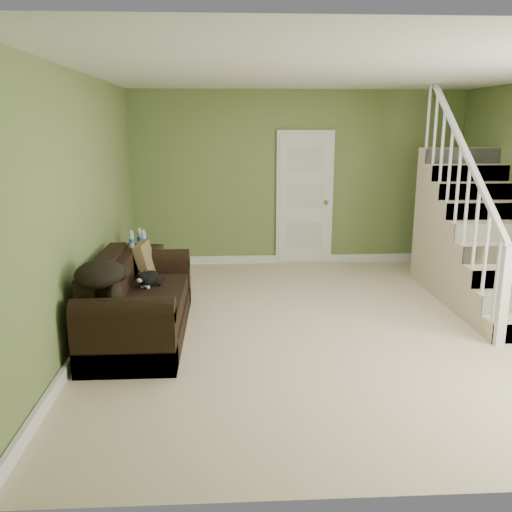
{
  "coord_description": "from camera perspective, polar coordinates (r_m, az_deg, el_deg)",
  "views": [
    {
      "loc": [
        -1.09,
        -5.42,
        2.11
      ],
      "look_at": [
        -0.77,
        0.3,
        0.71
      ],
      "focal_mm": 38.0,
      "sensor_mm": 36.0,
      "label": 1
    }
  ],
  "objects": [
    {
      "name": "floor",
      "position": [
        5.92,
        7.71,
        -7.24
      ],
      "size": [
        5.0,
        5.5,
        0.01
      ],
      "primitive_type": "cube",
      "color": "#C7B390",
      "rests_on": "ground"
    },
    {
      "name": "ceiling",
      "position": [
        5.55,
        8.61,
        18.69
      ],
      "size": [
        5.0,
        5.5,
        0.01
      ],
      "primitive_type": "cube",
      "color": "white",
      "rests_on": "wall_back"
    },
    {
      "name": "door",
      "position": [
        8.29,
        5.14,
        6.05
      ],
      "size": [
        0.86,
        0.12,
        2.02
      ],
      "color": "white",
      "rests_on": "floor"
    },
    {
      "name": "side_table",
      "position": [
        7.11,
        -12.11,
        -1.32
      ],
      "size": [
        0.58,
        0.58,
        0.81
      ],
      "rotation": [
        0.0,
        0.0,
        -0.23
      ],
      "color": "black",
      "rests_on": "floor"
    },
    {
      "name": "baseboard_back",
      "position": [
        8.47,
        4.32,
        -0.29
      ],
      "size": [
        5.0,
        0.04,
        0.12
      ],
      "primitive_type": "cube",
      "color": "white",
      "rests_on": "floor"
    },
    {
      "name": "throw_blanket",
      "position": [
        4.93,
        -16.15,
        -1.81
      ],
      "size": [
        0.51,
        0.62,
        0.23
      ],
      "primitive_type": "ellipsoid",
      "rotation": [
        0.0,
        0.0,
        0.19
      ],
      "color": "black",
      "rests_on": "sofa"
    },
    {
      "name": "baseboard_left",
      "position": [
        5.96,
        -16.48,
        -6.94
      ],
      "size": [
        0.04,
        5.5,
        0.12
      ],
      "primitive_type": "cube",
      "color": "white",
      "rests_on": "floor"
    },
    {
      "name": "wall_front",
      "position": [
        3.0,
        18.3,
        -2.57
      ],
      "size": [
        5.0,
        0.04,
        2.6
      ],
      "primitive_type": "cube",
      "color": "olive",
      "rests_on": "floor"
    },
    {
      "name": "cat",
      "position": [
        5.81,
        -11.2,
        -2.37
      ],
      "size": [
        0.27,
        0.47,
        0.22
      ],
      "rotation": [
        0.0,
        0.0,
        -0.36
      ],
      "color": "black",
      "rests_on": "sofa"
    },
    {
      "name": "banana",
      "position": [
        5.24,
        -11.81,
        -4.85
      ],
      "size": [
        0.1,
        0.2,
        0.05
      ],
      "primitive_type": "ellipsoid",
      "rotation": [
        0.0,
        0.0,
        0.25
      ],
      "color": "yellow",
      "rests_on": "sofa"
    },
    {
      "name": "staircase",
      "position": [
        7.25,
        22.11,
        1.05
      ],
      "size": [
        1.0,
        2.51,
        2.82
      ],
      "color": "#C7B390",
      "rests_on": "floor"
    },
    {
      "name": "sofa",
      "position": [
        5.65,
        -12.47,
        -5.19
      ],
      "size": [
        0.88,
        2.03,
        0.8
      ],
      "color": "black",
      "rests_on": "floor"
    },
    {
      "name": "throw_pillow",
      "position": [
        6.22,
        -11.56,
        -0.48
      ],
      "size": [
        0.23,
        0.42,
        0.41
      ],
      "primitive_type": "cube",
      "rotation": [
        0.0,
        -0.24,
        -0.08
      ],
      "color": "#503620",
      "rests_on": "sofa"
    },
    {
      "name": "wall_left",
      "position": [
        5.66,
        -17.63,
        4.91
      ],
      "size": [
        0.04,
        5.5,
        2.6
      ],
      "primitive_type": "cube",
      "color": "olive",
      "rests_on": "floor"
    },
    {
      "name": "wall_back",
      "position": [
        8.29,
        4.45,
        8.11
      ],
      "size": [
        5.0,
        0.04,
        2.6
      ],
      "primitive_type": "cube",
      "color": "olive",
      "rests_on": "floor"
    }
  ]
}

